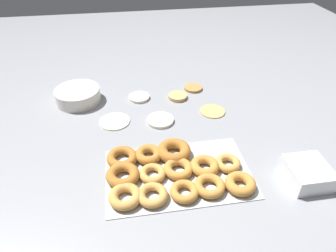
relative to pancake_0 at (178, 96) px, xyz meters
The scene contains 10 objects.
ground_plane 0.19m from the pancake_0, 115.10° to the right, with size 3.00×3.00×0.00m, color gray.
pancake_0 is the anchor object (origin of this frame).
pancake_1 0.19m from the pancake_0, 121.42° to the right, with size 0.10×0.10×0.01m, color beige.
pancake_2 0.31m from the pancake_0, 153.62° to the right, with size 0.12×0.12×0.01m, color beige.
pancake_3 0.18m from the pancake_0, 46.68° to the right, with size 0.10×0.10×0.01m, color tan.
pancake_4 0.17m from the pancake_0, behind, with size 0.09×0.09×0.01m, color beige.
pancake_5 0.11m from the pancake_0, 37.53° to the left, with size 0.08×0.08×0.01m, color #B27F42.
donut_tray 0.46m from the pancake_0, 103.21° to the right, with size 0.45×0.28×0.04m.
batter_bowl 0.43m from the pancake_0, behind, with size 0.19×0.19×0.06m.
container_stack 0.61m from the pancake_0, 60.96° to the right, with size 0.12×0.13×0.06m.
Camera 1 is at (-0.14, -0.92, 0.68)m, focal length 32.00 mm.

